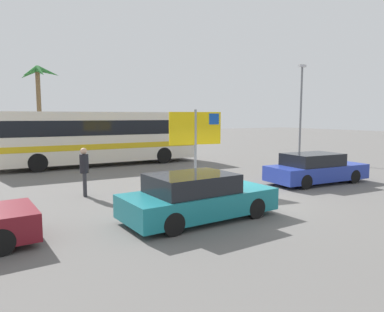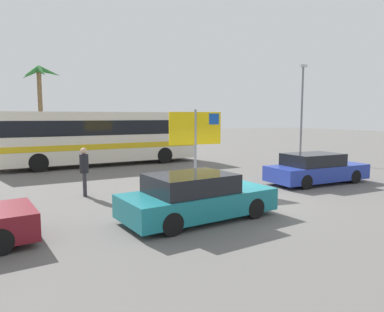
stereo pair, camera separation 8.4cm
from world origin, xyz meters
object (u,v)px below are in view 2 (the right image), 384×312
(bus_front_coach, at_px, (101,135))
(car_teal, at_px, (196,197))
(car_blue, at_px, (316,169))
(ferry_sign, at_px, (196,131))
(pedestrian_near_sign, at_px, (84,168))

(bus_front_coach, height_order, car_teal, bus_front_coach)
(car_teal, bearing_deg, car_blue, 12.73)
(ferry_sign, xyz_separation_m, car_teal, (-2.15, -3.75, -1.69))
(bus_front_coach, height_order, ferry_sign, ferry_sign)
(bus_front_coach, bearing_deg, ferry_sign, -80.31)
(pedestrian_near_sign, bearing_deg, ferry_sign, 178.44)
(car_blue, distance_m, pedestrian_near_sign, 9.72)
(car_teal, bearing_deg, ferry_sign, 56.18)
(car_teal, xyz_separation_m, pedestrian_near_sign, (-2.14, 4.53, 0.43))
(bus_front_coach, relative_size, car_teal, 2.57)
(ferry_sign, distance_m, pedestrian_near_sign, 4.54)
(car_blue, bearing_deg, pedestrian_near_sign, 168.67)
(bus_front_coach, bearing_deg, car_teal, -92.80)
(bus_front_coach, distance_m, pedestrian_near_sign, 8.66)
(pedestrian_near_sign, bearing_deg, car_blue, 174.81)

